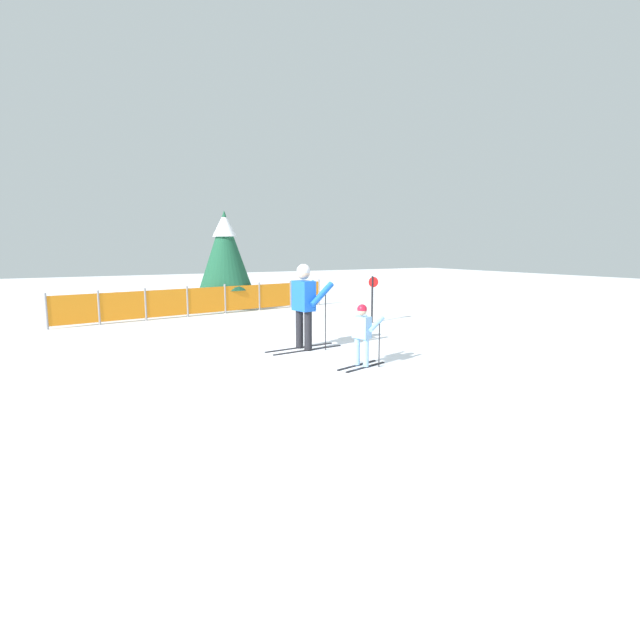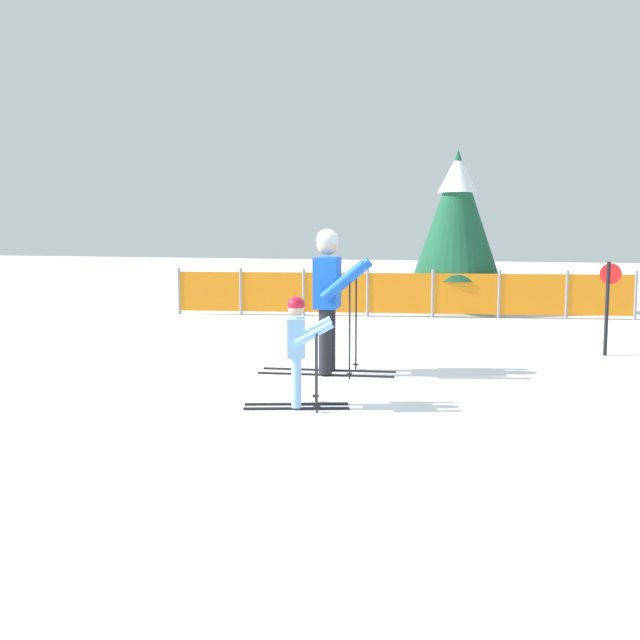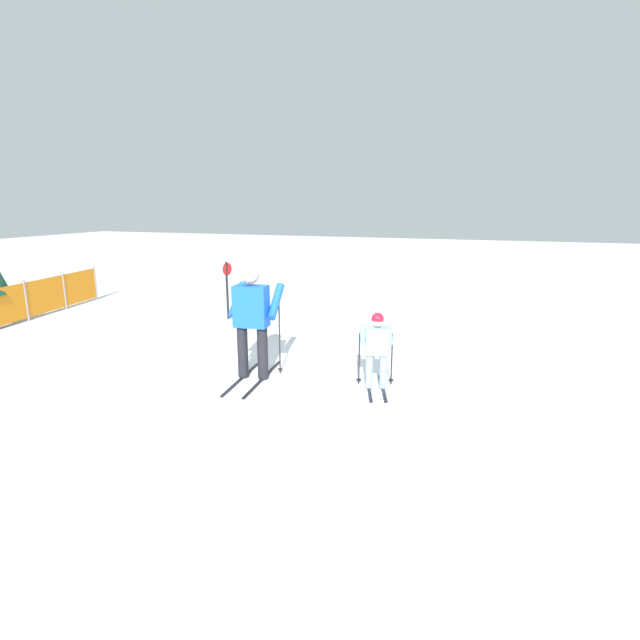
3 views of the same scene
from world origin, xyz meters
name	(u,v)px [view 2 (image 2 of 3)]	position (x,y,z in m)	size (l,w,h in m)	color
ground_plane	(302,376)	(0.00, 0.00, 0.00)	(60.00, 60.00, 0.00)	white
skier_adult	(329,288)	(0.27, 0.23, 1.02)	(1.64, 0.77, 1.71)	black
skier_child	(298,343)	(0.44, -1.57, 0.63)	(1.04, 0.58, 1.08)	black
safety_fence	(400,293)	(0.07, 6.22, 0.46)	(8.61, 1.42, 0.91)	gray
conifer_far	(457,213)	(1.02, 7.19, 1.99)	(1.73, 1.73, 3.21)	#4C3823
trail_marker	(608,297)	(3.53, 2.49, 0.79)	(0.28, 0.07, 1.27)	black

